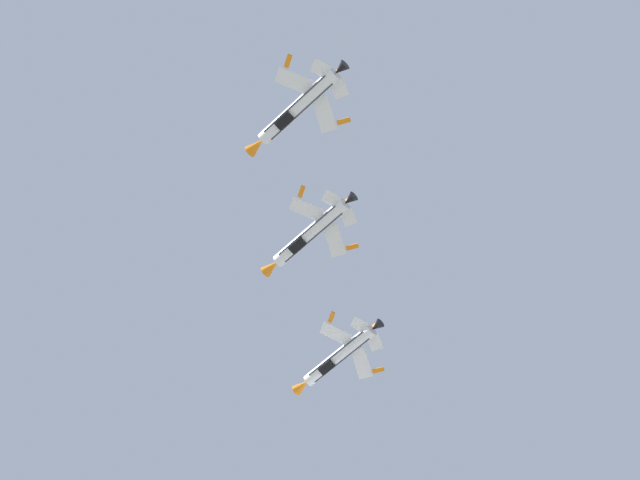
{
  "coord_description": "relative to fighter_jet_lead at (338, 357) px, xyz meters",
  "views": [
    {
      "loc": [
        0.23,
        -4.64,
        1.68
      ],
      "look_at": [
        25.73,
        75.44,
        141.3
      ],
      "focal_mm": 73.32,
      "sensor_mm": 36.0,
      "label": 1
    }
  ],
  "objects": [
    {
      "name": "fighter_jet_left_wing",
      "position": [
        -9.46,
        -17.27,
        -0.35
      ],
      "size": [
        10.64,
        14.79,
        4.7
      ],
      "rotation": [
        0.0,
        0.31,
        0.48
      ],
      "color": "white"
    },
    {
      "name": "fighter_jet_lead",
      "position": [
        0.0,
        0.0,
        0.0
      ],
      "size": [
        10.54,
        14.79,
        4.93
      ],
      "rotation": [
        0.0,
        0.37,
        0.48
      ],
      "color": "white"
    },
    {
      "name": "fighter_jet_right_wing",
      "position": [
        -16.49,
        -34.95,
        -3.59
      ],
      "size": [
        10.68,
        14.79,
        4.55
      ],
      "rotation": [
        0.0,
        0.27,
        0.48
      ],
      "color": "white"
    }
  ]
}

